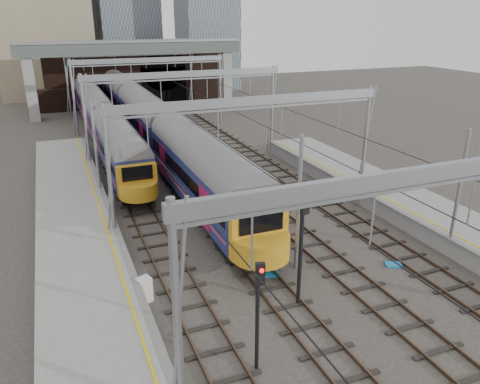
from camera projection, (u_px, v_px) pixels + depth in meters
name	position (u px, v px, depth m)	size (l,w,h in m)	color
ground	(316.00, 287.00, 22.36)	(160.00, 160.00, 0.00)	#38332D
platform_left	(88.00, 295.00, 20.75)	(4.32, 55.00, 1.12)	gray
tracks	(213.00, 187.00, 35.35)	(14.40, 80.00, 0.22)	#4C3828
overhead_line	(186.00, 88.00, 38.65)	(16.80, 80.00, 8.00)	gray
retaining_wall	(137.00, 74.00, 66.30)	(28.00, 2.75, 9.00)	black
overbridge	(133.00, 56.00, 59.63)	(28.00, 3.00, 9.25)	gray
train_main	(131.00, 104.00, 53.35)	(3.09, 71.34, 5.22)	black
train_second	(97.00, 112.00, 50.29)	(2.68, 46.45, 4.65)	black
signal_near_left	(258.00, 303.00, 16.17)	(0.35, 0.45, 4.48)	black
signal_near_centre	(302.00, 236.00, 19.79)	(0.42, 0.49, 5.48)	black
relay_cabinet	(144.00, 290.00, 21.03)	(0.60, 0.50, 1.21)	silver
equip_cover_a	(270.00, 274.00, 23.40)	(0.87, 0.61, 0.10)	#1770AD
equip_cover_b	(260.00, 238.00, 27.19)	(0.83, 0.58, 0.10)	#1770AD
equip_cover_c	(393.00, 265.00, 24.26)	(0.83, 0.58, 0.10)	#1770AD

